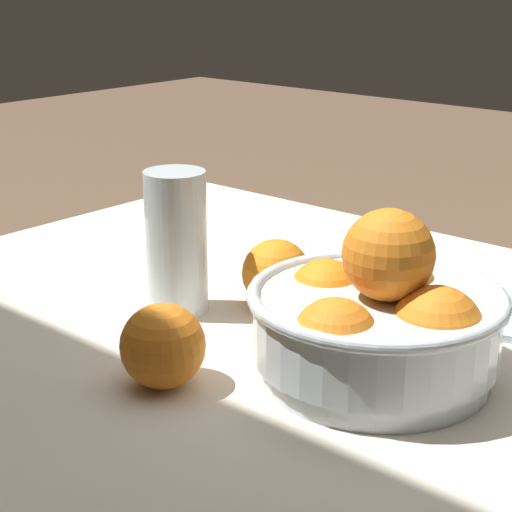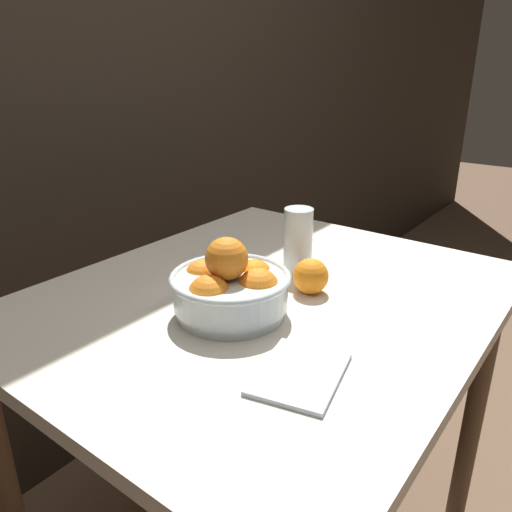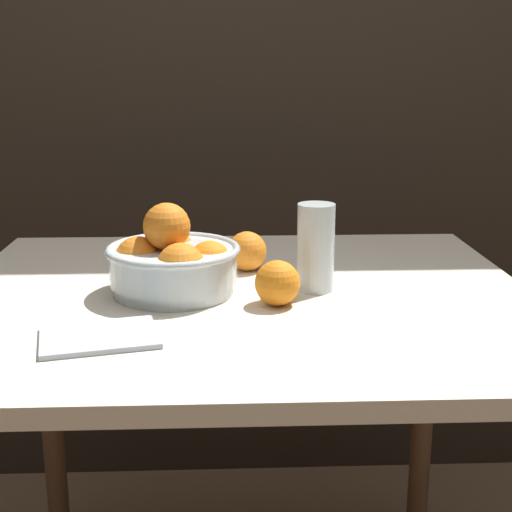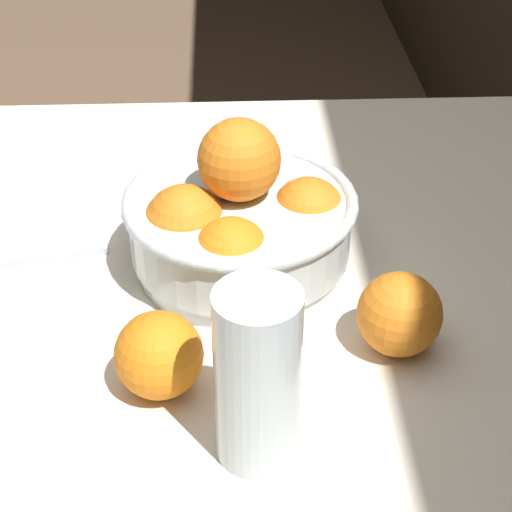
% 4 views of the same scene
% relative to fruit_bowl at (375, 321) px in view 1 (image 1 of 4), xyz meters
% --- Properties ---
extents(dining_table, '(1.00, 0.85, 0.78)m').
position_rel_fruit_bowl_xyz_m(dining_table, '(0.12, -0.00, -0.16)').
color(dining_table, beige).
rests_on(dining_table, ground_plane).
extents(fruit_bowl, '(0.23, 0.23, 0.16)m').
position_rel_fruit_bowl_xyz_m(fruit_bowl, '(0.00, 0.00, 0.00)').
color(fruit_bowl, silver).
rests_on(fruit_bowl, dining_table).
extents(juice_glass, '(0.06, 0.06, 0.15)m').
position_rel_fruit_bowl_xyz_m(juice_glass, '(0.24, 0.00, 0.01)').
color(juice_glass, '#F4A314').
rests_on(juice_glass, dining_table).
extents(orange_loose_near_bowl, '(0.08, 0.08, 0.08)m').
position_rel_fruit_bowl_xyz_m(orange_loose_near_bowl, '(0.13, 0.13, -0.02)').
color(orange_loose_near_bowl, orange).
rests_on(orange_loose_near_bowl, dining_table).
extents(orange_loose_front, '(0.07, 0.07, 0.07)m').
position_rel_fruit_bowl_xyz_m(orange_loose_front, '(0.17, -0.07, -0.02)').
color(orange_loose_front, orange).
rests_on(orange_loose_front, dining_table).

